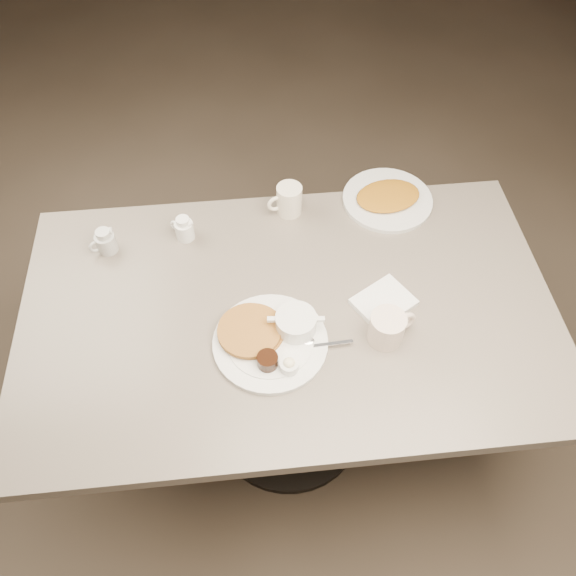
{
  "coord_description": "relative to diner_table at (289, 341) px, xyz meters",
  "views": [
    {
      "loc": [
        -0.1,
        -0.92,
        2.07
      ],
      "look_at": [
        0.0,
        0.02,
        0.82
      ],
      "focal_mm": 36.0,
      "sensor_mm": 36.0,
      "label": 1
    }
  ],
  "objects": [
    {
      "name": "coffee_mug_far",
      "position": [
        0.04,
        0.38,
        0.22
      ],
      "size": [
        0.12,
        0.1,
        0.1
      ],
      "color": "white",
      "rests_on": "diner_table"
    },
    {
      "name": "diner_table",
      "position": [
        0.0,
        0.0,
        0.0
      ],
      "size": [
        1.5,
        0.9,
        0.75
      ],
      "color": "slate",
      "rests_on": "ground"
    },
    {
      "name": "room",
      "position": [
        0.0,
        0.0,
        0.82
      ],
      "size": [
        7.04,
        8.04,
        2.84
      ],
      "color": "#4C3F33",
      "rests_on": "ground"
    },
    {
      "name": "hash_plate",
      "position": [
        0.36,
        0.39,
        0.18
      ],
      "size": [
        0.34,
        0.34,
        0.04
      ],
      "color": "silver",
      "rests_on": "diner_table"
    },
    {
      "name": "creamer_right",
      "position": [
        -0.29,
        0.3,
        0.21
      ],
      "size": [
        0.08,
        0.06,
        0.08
      ],
      "color": "white",
      "rests_on": "diner_table"
    },
    {
      "name": "napkin",
      "position": [
        0.27,
        -0.01,
        0.18
      ],
      "size": [
        0.2,
        0.19,
        0.02
      ],
      "color": "white",
      "rests_on": "diner_table"
    },
    {
      "name": "coffee_mug_near",
      "position": [
        0.25,
        -0.12,
        0.22
      ],
      "size": [
        0.15,
        0.12,
        0.09
      ],
      "color": "beige",
      "rests_on": "diner_table"
    },
    {
      "name": "main_plate",
      "position": [
        -0.05,
        -0.1,
        0.19
      ],
      "size": [
        0.39,
        0.34,
        0.07
      ],
      "color": "white",
      "rests_on": "diner_table"
    },
    {
      "name": "creamer_left",
      "position": [
        -0.52,
        0.27,
        0.21
      ],
      "size": [
        0.08,
        0.07,
        0.08
      ],
      "color": "beige",
      "rests_on": "diner_table"
    }
  ]
}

